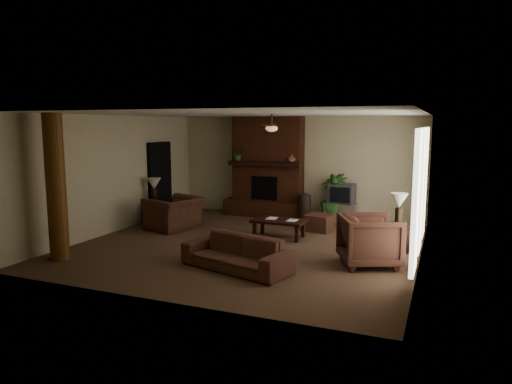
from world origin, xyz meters
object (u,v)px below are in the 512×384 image
at_px(ottoman, 320,223).
at_px(floor_vase, 305,206).
at_px(armchair_left, 174,208).
at_px(tv_stand, 340,212).
at_px(lamp_right, 399,203).
at_px(floor_plant, 334,208).
at_px(sofa, 237,248).
at_px(lamp_left, 154,186).
at_px(armchair_right, 370,238).
at_px(side_table_left, 155,213).
at_px(log_column, 56,188).
at_px(side_table_right, 397,237).
at_px(coffee_table, 279,222).

relative_size(ottoman, floor_vase, 0.78).
distance_m(armchair_left, ottoman, 3.62).
bearing_deg(ottoman, tv_stand, 78.87).
bearing_deg(lamp_right, floor_plant, 127.80).
distance_m(sofa, ottoman, 3.62).
bearing_deg(lamp_left, armchair_left, -24.84).
distance_m(armchair_right, floor_plant, 3.99).
distance_m(sofa, floor_vase, 4.49).
height_order(floor_plant, side_table_left, floor_plant).
height_order(floor_plant, lamp_left, lamp_left).
distance_m(log_column, side_table_right, 6.84).
height_order(ottoman, lamp_right, lamp_right).
xyz_separation_m(side_table_left, lamp_left, (0.00, -0.00, 0.73)).
distance_m(armchair_right, floor_vase, 4.02).
xyz_separation_m(floor_vase, lamp_left, (-3.57, -1.72, 0.57)).
bearing_deg(tv_stand, floor_vase, -164.33).
xyz_separation_m(log_column, ottoman, (4.02, 4.29, -1.20)).
bearing_deg(ottoman, armchair_left, -160.87).
xyz_separation_m(sofa, side_table_left, (-3.62, 2.77, -0.12)).
xyz_separation_m(armchair_left, coffee_table, (2.72, 0.11, -0.16)).
bearing_deg(floor_plant, armchair_right, -67.65).
height_order(coffee_table, side_table_left, side_table_left).
bearing_deg(log_column, floor_vase, 57.10).
xyz_separation_m(floor_plant, lamp_right, (1.89, -2.44, 0.64)).
bearing_deg(armchair_left, side_table_left, -100.06).
bearing_deg(floor_plant, tv_stand, 0.00).
bearing_deg(log_column, armchair_left, 78.71).
xyz_separation_m(coffee_table, side_table_right, (2.62, -0.08, -0.10)).
relative_size(sofa, coffee_table, 1.70).
relative_size(floor_vase, floor_plant, 0.60).
distance_m(armchair_right, lamp_left, 6.04).
height_order(sofa, tv_stand, sofa).
relative_size(coffee_table, lamp_left, 1.85).
distance_m(tv_stand, floor_vase, 0.98).
bearing_deg(tv_stand, sofa, -105.04).
xyz_separation_m(ottoman, side_table_right, (1.94, -1.15, 0.08)).
bearing_deg(floor_vase, floor_plant, 25.61).
distance_m(tv_stand, side_table_left, 4.92).
bearing_deg(coffee_table, ottoman, 57.56).
relative_size(ottoman, lamp_right, 0.92).
distance_m(coffee_table, side_table_left, 3.56).
height_order(log_column, ottoman, log_column).
height_order(coffee_table, lamp_right, lamp_right).
bearing_deg(armchair_right, side_table_left, 49.85).
relative_size(ottoman, tv_stand, 0.71).
distance_m(log_column, floor_plant, 6.97).
xyz_separation_m(tv_stand, lamp_left, (-4.47, -2.06, 0.75)).
relative_size(ottoman, side_table_right, 1.09).
height_order(log_column, floor_plant, log_column).
relative_size(tv_stand, lamp_right, 1.31).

